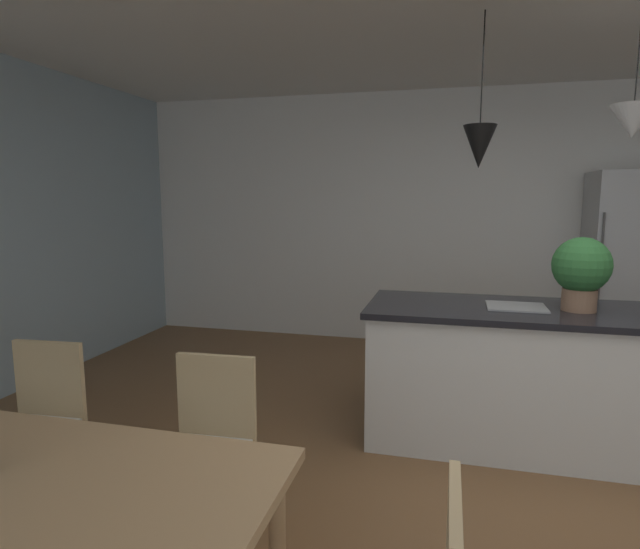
{
  "coord_description": "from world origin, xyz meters",
  "views": [
    {
      "loc": [
        -0.58,
        -2.51,
        1.59
      ],
      "look_at": [
        -1.37,
        0.59,
        1.12
      ],
      "focal_mm": 29.31,
      "sensor_mm": 36.0,
      "label": 1
    }
  ],
  "objects_px": {
    "chair_far_right": "(207,448)",
    "potted_plant_on_island": "(581,269)",
    "chair_far_left": "(35,426)",
    "kitchen_island": "(538,376)",
    "refrigerator": "(625,271)"
  },
  "relations": [
    {
      "from": "chair_far_left",
      "to": "potted_plant_on_island",
      "type": "height_order",
      "value": "potted_plant_on_island"
    },
    {
      "from": "chair_far_right",
      "to": "refrigerator",
      "type": "xyz_separation_m",
      "value": [
        2.61,
        3.36,
        0.44
      ]
    },
    {
      "from": "refrigerator",
      "to": "potted_plant_on_island",
      "type": "xyz_separation_m",
      "value": [
        -0.8,
        -1.92,
        0.24
      ]
    },
    {
      "from": "kitchen_island",
      "to": "refrigerator",
      "type": "relative_size",
      "value": 1.19
    },
    {
      "from": "kitchen_island",
      "to": "potted_plant_on_island",
      "type": "xyz_separation_m",
      "value": [
        0.21,
        0.0,
        0.7
      ]
    },
    {
      "from": "chair_far_right",
      "to": "potted_plant_on_island",
      "type": "distance_m",
      "value": 2.41
    },
    {
      "from": "chair_far_left",
      "to": "potted_plant_on_island",
      "type": "distance_m",
      "value": 3.17
    },
    {
      "from": "chair_far_right",
      "to": "potted_plant_on_island",
      "type": "height_order",
      "value": "potted_plant_on_island"
    },
    {
      "from": "chair_far_left",
      "to": "potted_plant_on_island",
      "type": "relative_size",
      "value": 1.92
    },
    {
      "from": "refrigerator",
      "to": "kitchen_island",
      "type": "bearing_deg",
      "value": -117.63
    },
    {
      "from": "chair_far_left",
      "to": "refrigerator",
      "type": "xyz_separation_m",
      "value": [
        3.53,
        3.36,
        0.44
      ]
    },
    {
      "from": "chair_far_left",
      "to": "chair_far_right",
      "type": "relative_size",
      "value": 1.0
    },
    {
      "from": "chair_far_right",
      "to": "kitchen_island",
      "type": "distance_m",
      "value": 2.15
    },
    {
      "from": "chair_far_left",
      "to": "refrigerator",
      "type": "height_order",
      "value": "refrigerator"
    },
    {
      "from": "kitchen_island",
      "to": "refrigerator",
      "type": "distance_m",
      "value": 2.22
    }
  ]
}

